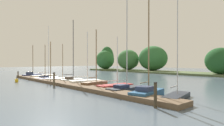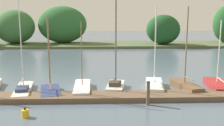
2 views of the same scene
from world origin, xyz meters
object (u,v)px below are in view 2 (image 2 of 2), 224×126
Objects in this scene: sailboat_4 at (82,88)px; sailboat_5 at (116,85)px; mooring_piling_1 at (148,93)px; sailboat_2 at (23,89)px; sailboat_8 at (217,84)px; sailboat_7 at (185,85)px; sailboat_3 at (50,90)px; channel_buoy_0 at (25,113)px; sailboat_6 at (154,85)px.

sailboat_5 is at bearing -88.27° from sailboat_4.
sailboat_5 is (2.52, 0.16, 0.16)m from sailboat_4.
sailboat_4 is 2.53m from sailboat_5.
mooring_piling_1 is (4.43, -3.27, 0.51)m from sailboat_4.
sailboat_2 reaches higher than sailboat_8.
sailboat_4 is 0.83× the size of sailboat_7.
sailboat_7 is at bearing -92.13° from sailboat_4.
sailboat_2 reaches higher than sailboat_3.
sailboat_2 is 5.10m from channel_buoy_0.
mooring_piling_1 is at bearing -122.82° from sailboat_3.
sailboat_4 reaches higher than channel_buoy_0.
mooring_piling_1 is (8.75, -3.04, 0.47)m from sailboat_2.
channel_buoy_0 is at bearing 131.51° from sailboat_6.
sailboat_5 is at bearing -91.32° from sailboat_3.
sailboat_2 is 1.58× the size of sailboat_8.
sailboat_7 is (10.04, 0.71, 0.09)m from sailboat_3.
mooring_piling_1 is (6.67, -2.54, 0.48)m from sailboat_3.
sailboat_2 is 9.28m from mooring_piling_1.
sailboat_5 is 7.54m from channel_buoy_0.
sailboat_7 is (7.80, -0.02, 0.12)m from sailboat_4.
sailboat_2 reaches higher than channel_buoy_0.
sailboat_7 is at bearing 107.46° from sailboat_8.
sailboat_4 is at bearing 101.66° from sailboat_5.
sailboat_6 is 4.09× the size of mooring_piling_1.
sailboat_5 reaches higher than mooring_piling_1.
sailboat_3 reaches higher than mooring_piling_1.
sailboat_5 is at bearing 44.42° from channel_buoy_0.
sailboat_7 is at bearing -97.92° from sailboat_3.
sailboat_5 is 1.30× the size of sailboat_6.
sailboat_6 is 3.81m from mooring_piling_1.
sailboat_8 is at bearing -79.38° from sailboat_5.
channel_buoy_0 is (-5.38, -5.27, -0.20)m from sailboat_5.
sailboat_5 is at bearing 119.04° from mooring_piling_1.
sailboat_3 is 10.07m from sailboat_7.
sailboat_6 is 9.99m from channel_buoy_0.
sailboat_4 is 8.90× the size of channel_buoy_0.
mooring_piling_1 is at bearing 121.17° from sailboat_7.
sailboat_5 is 3.00m from sailboat_6.
mooring_piling_1 is 7.54m from channel_buoy_0.
sailboat_6 is 10.80× the size of channel_buoy_0.
sailboat_7 is 10.71× the size of channel_buoy_0.
sailboat_2 is 9.85m from sailboat_6.
sailboat_8 is 14.52m from channel_buoy_0.
sailboat_2 is 1.02× the size of sailboat_5.
channel_buoy_0 is (1.46, -4.88, -0.07)m from sailboat_2.
sailboat_5 reaches higher than sailboat_7.
sailboat_6 is (7.75, 1.08, 0.03)m from sailboat_3.
sailboat_8 is (12.77, 1.27, -0.03)m from sailboat_3.
mooring_piling_1 is at bearing 127.93° from sailboat_8.
sailboat_4 is 3.37× the size of mooring_piling_1.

